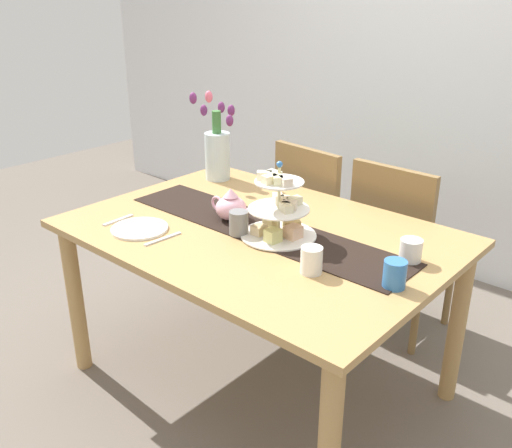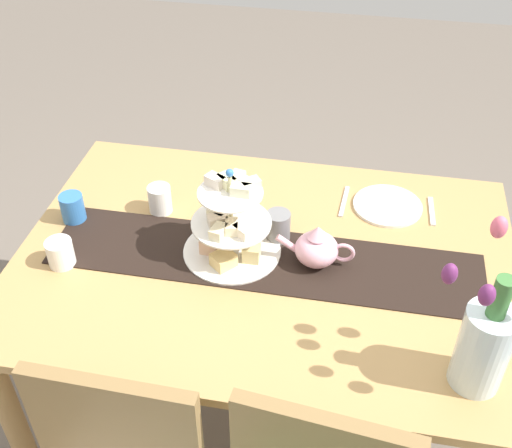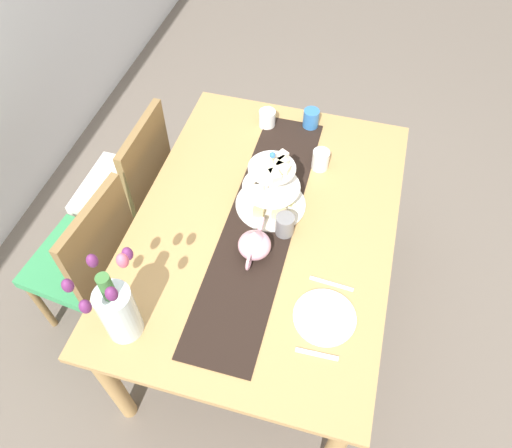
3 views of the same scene
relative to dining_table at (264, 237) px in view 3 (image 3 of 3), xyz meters
The scene contains 15 objects.
ground_plane 0.65m from the dining_table, ahead, with size 8.00×8.00×0.00m, color #6B6056.
dining_table is the anchor object (origin of this frame).
chair_left 0.81m from the dining_table, 106.84° to the left, with size 0.46×0.46×0.91m.
chair_right 0.81m from the dining_table, 72.06° to the left, with size 0.43×0.43×0.91m.
table_runner 0.10m from the dining_table, 90.00° to the left, with size 1.31×0.28×0.00m, color black.
tiered_cake_stand 0.23m from the dining_table, ahead, with size 0.30×0.30×0.30m.
teapot 0.22m from the dining_table, behind, with size 0.24×0.13×0.14m.
tulip_vase 0.73m from the dining_table, 148.90° to the left, with size 0.25×0.21×0.46m.
cream_jug 0.63m from the dining_table, 13.58° to the left, with size 0.08×0.08×0.09m, color white.
dinner_plate_left 0.49m from the dining_table, 138.42° to the right, with size 0.23×0.23×0.01m, color white.
fork_left 0.61m from the dining_table, 147.67° to the right, with size 0.02×0.15×0.01m, color silver.
knife_left 0.40m from the dining_table, 123.99° to the right, with size 0.01×0.17×0.01m, color silver.
mug_grey 0.18m from the dining_table, 105.63° to the right, with size 0.08×0.08×0.10m, color slate.
mug_white_text 0.44m from the dining_table, 22.88° to the right, with size 0.08×0.08×0.10m, color white.
mug_orange 0.66m from the dining_table, ahead, with size 0.08×0.08×0.10m, color #3370B7.
Camera 3 is at (-1.20, -0.29, 2.35)m, focal length 34.06 mm.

